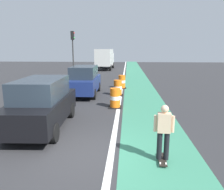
{
  "coord_description": "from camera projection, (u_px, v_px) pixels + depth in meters",
  "views": [
    {
      "loc": [
        1.37,
        -6.22,
        3.18
      ],
      "look_at": [
        0.66,
        3.6,
        1.1
      ],
      "focal_mm": 34.64,
      "sensor_mm": 36.0,
      "label": 1
    }
  ],
  "objects": [
    {
      "name": "ground_plane",
      "position": [
        83.0,
        152.0,
        6.82
      ],
      "size": [
        100.0,
        100.0,
        0.0
      ],
      "primitive_type": "plane",
      "color": "#2D2D30"
    },
    {
      "name": "bike_lane_strip",
      "position": [
        139.0,
        88.0,
        18.36
      ],
      "size": [
        2.5,
        80.0,
        0.01
      ],
      "primitive_type": "cube",
      "color": "#387F60",
      "rests_on": "ground"
    },
    {
      "name": "lane_divider_stripe",
      "position": [
        122.0,
        87.0,
        18.47
      ],
      "size": [
        0.2,
        80.0,
        0.01
      ],
      "primitive_type": "cube",
      "color": "silver",
      "rests_on": "ground"
    },
    {
      "name": "skateboarder_on_lane",
      "position": [
        164.0,
        132.0,
        6.08
      ],
      "size": [
        0.57,
        0.81,
        1.69
      ],
      "color": "black",
      "rests_on": "ground"
    },
    {
      "name": "parked_suv_nearest",
      "position": [
        42.0,
        103.0,
        8.77
      ],
      "size": [
        2.09,
        4.69,
        2.04
      ],
      "color": "black",
      "rests_on": "ground"
    },
    {
      "name": "parked_suv_second",
      "position": [
        84.0,
        80.0,
        15.26
      ],
      "size": [
        2.01,
        4.65,
        2.04
      ],
      "color": "navy",
      "rests_on": "ground"
    },
    {
      "name": "traffic_barrel_front",
      "position": [
        115.0,
        98.0,
        11.96
      ],
      "size": [
        0.73,
        0.73,
        1.09
      ],
      "color": "orange",
      "rests_on": "ground"
    },
    {
      "name": "traffic_barrel_mid",
      "position": [
        118.0,
        88.0,
        15.13
      ],
      "size": [
        0.73,
        0.73,
        1.09
      ],
      "color": "orange",
      "rests_on": "ground"
    },
    {
      "name": "traffic_barrel_back",
      "position": [
        122.0,
        82.0,
        17.96
      ],
      "size": [
        0.73,
        0.73,
        1.09
      ],
      "color": "orange",
      "rests_on": "ground"
    },
    {
      "name": "delivery_truck_down_block",
      "position": [
        105.0,
        58.0,
        34.8
      ],
      "size": [
        2.48,
        7.64,
        3.23
      ],
      "color": "beige",
      "rests_on": "ground"
    },
    {
      "name": "traffic_light_corner",
      "position": [
        73.0,
        46.0,
        23.39
      ],
      "size": [
        0.41,
        0.32,
        5.1
      ],
      "color": "#2D2D2D",
      "rests_on": "ground"
    }
  ]
}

